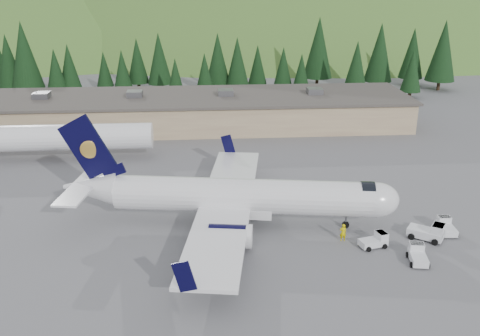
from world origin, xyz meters
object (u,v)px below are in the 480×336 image
object	(u,v)px
airliner	(235,197)
ramp_worker	(343,232)
baggage_tug_c	(418,255)
terminal_building	(196,110)
second_airliner	(50,137)
baggage_tug_d	(446,226)
baggage_tug_b	(429,232)
baggage_tug_a	(375,240)

from	to	relation	value
airliner	ramp_worker	xyz separation A→B (m)	(10.22, -4.45, -2.15)
airliner	baggage_tug_c	distance (m)	18.35
baggage_tug_c	terminal_building	bearing A→B (deg)	32.95
second_airliner	terminal_building	size ratio (longest dim) A/B	0.39
second_airliner	baggage_tug_d	distance (m)	51.58
second_airliner	baggage_tug_d	size ratio (longest dim) A/B	10.02
terminal_building	baggage_tug_d	world-z (taller)	terminal_building
baggage_tug_b	baggage_tug_d	world-z (taller)	baggage_tug_b
airliner	terminal_building	xyz separation A→B (m)	(-4.02, 37.85, -0.42)
ramp_worker	second_airliner	bearing A→B (deg)	-35.79
ramp_worker	baggage_tug_a	bearing A→B (deg)	156.43
baggage_tug_a	second_airliner	bearing A→B (deg)	128.40
terminal_building	baggage_tug_a	bearing A→B (deg)	-68.67
baggage_tug_b	terminal_building	bearing A→B (deg)	153.52
ramp_worker	baggage_tug_d	bearing A→B (deg)	-172.61
terminal_building	second_airliner	bearing A→B (deg)	-141.22
terminal_building	baggage_tug_c	bearing A→B (deg)	-66.79
terminal_building	baggage_tug_d	distance (m)	48.27
baggage_tug_b	terminal_building	xyz separation A→B (m)	(-22.66, 42.64, 1.83)
second_airliner	baggage_tug_b	world-z (taller)	second_airliner
baggage_tug_c	baggage_tug_d	xyz separation A→B (m)	(5.02, 5.33, -0.01)
baggage_tug_b	terminal_building	world-z (taller)	terminal_building
baggage_tug_a	ramp_worker	bearing A→B (deg)	139.81
baggage_tug_d	ramp_worker	size ratio (longest dim) A/B	1.53
terminal_building	baggage_tug_d	bearing A→B (deg)	-58.79
baggage_tug_a	baggage_tug_d	xyz separation A→B (m)	(7.96, 2.38, 0.01)
airliner	ramp_worker	distance (m)	11.35
terminal_building	baggage_tug_d	xyz separation A→B (m)	(24.99, -41.24, -1.98)
second_airliner	baggage_tug_a	distance (m)	46.21
baggage_tug_a	terminal_building	size ratio (longest dim) A/B	0.04
baggage_tug_a	ramp_worker	world-z (taller)	ramp_worker
airliner	baggage_tug_b	size ratio (longest dim) A/B	9.38
second_airliner	terminal_building	world-z (taller)	second_airliner
airliner	baggage_tug_b	xyz separation A→B (m)	(18.65, -4.80, -2.25)
baggage_tug_a	baggage_tug_c	size ratio (longest dim) A/B	0.98
second_airliner	ramp_worker	distance (m)	43.17
terminal_building	ramp_worker	xyz separation A→B (m)	(14.23, -42.30, -1.73)
ramp_worker	baggage_tug_b	bearing A→B (deg)	179.45
airliner	terminal_building	bearing A→B (deg)	104.90
airliner	baggage_tug_a	xyz separation A→B (m)	(13.02, -5.78, -2.42)
airliner	baggage_tug_d	distance (m)	21.38
baggage_tug_a	baggage_tug_d	world-z (taller)	baggage_tug_d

